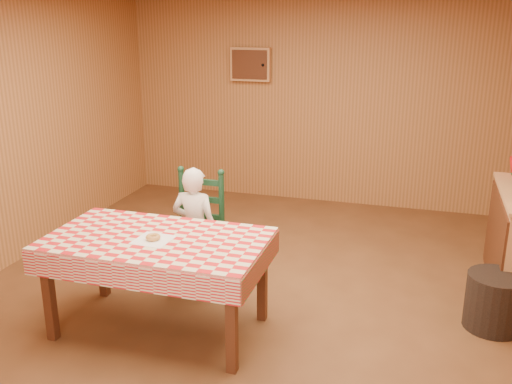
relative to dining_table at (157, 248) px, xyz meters
The scene contains 8 objects.
ground 1.04m from the dining_table, 45.08° to the left, with size 6.00×6.00×0.00m, color brown.
cabin_walls 1.67m from the dining_table, 63.15° to the left, with size 5.10×6.05×2.65m.
dining_table is the anchor object (origin of this frame).
ladder_chair 0.81m from the dining_table, 90.00° to the left, with size 0.44×0.40×1.08m.
seated_child 0.74m from the dining_table, 90.00° to the left, with size 0.41×0.27×1.12m, color white.
napkin 0.10m from the dining_table, 90.00° to the right, with size 0.26×0.26×0.00m, color white.
donut 0.12m from the dining_table, 90.00° to the right, with size 0.11×0.11×0.04m, color #C28B45.
storage_bin 2.65m from the dining_table, 17.29° to the left, with size 0.45×0.45×0.45m, color black.
Camera 1 is at (1.31, -4.13, 2.37)m, focal length 40.00 mm.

